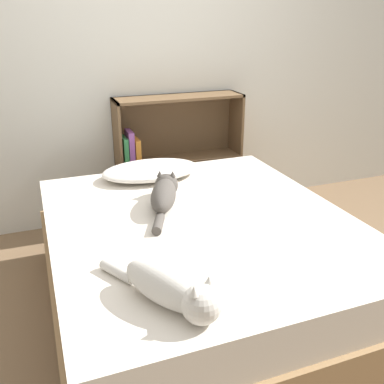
{
  "coord_description": "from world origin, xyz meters",
  "views": [
    {
      "loc": [
        -0.76,
        -1.88,
        1.54
      ],
      "look_at": [
        0.0,
        0.14,
        0.65
      ],
      "focal_mm": 40.0,
      "sensor_mm": 36.0,
      "label": 1
    }
  ],
  "objects_px": {
    "pillow": "(151,170)",
    "bookshelf": "(174,156)",
    "cat_dark": "(164,193)",
    "cat_light": "(173,289)",
    "bed": "(201,264)"
  },
  "relations": [
    {
      "from": "bed",
      "to": "bookshelf",
      "type": "distance_m",
      "value": 1.28
    },
    {
      "from": "bed",
      "to": "cat_dark",
      "type": "bearing_deg",
      "value": 117.87
    },
    {
      "from": "bookshelf",
      "to": "cat_light",
      "type": "bearing_deg",
      "value": -108.57
    },
    {
      "from": "cat_light",
      "to": "bookshelf",
      "type": "height_order",
      "value": "bookshelf"
    },
    {
      "from": "bed",
      "to": "cat_dark",
      "type": "height_order",
      "value": "cat_dark"
    },
    {
      "from": "cat_dark",
      "to": "bookshelf",
      "type": "bearing_deg",
      "value": 2.0
    },
    {
      "from": "cat_light",
      "to": "bed",
      "type": "bearing_deg",
      "value": 120.61
    },
    {
      "from": "pillow",
      "to": "bookshelf",
      "type": "bearing_deg",
      "value": 57.9
    },
    {
      "from": "bed",
      "to": "cat_light",
      "type": "height_order",
      "value": "cat_light"
    },
    {
      "from": "bed",
      "to": "bookshelf",
      "type": "xyz_separation_m",
      "value": [
        0.26,
        1.24,
        0.23
      ]
    },
    {
      "from": "pillow",
      "to": "bookshelf",
      "type": "relative_size",
      "value": 0.65
    },
    {
      "from": "pillow",
      "to": "cat_light",
      "type": "distance_m",
      "value": 1.37
    },
    {
      "from": "cat_dark",
      "to": "bookshelf",
      "type": "relative_size",
      "value": 0.54
    },
    {
      "from": "cat_dark",
      "to": "bookshelf",
      "type": "xyz_separation_m",
      "value": [
        0.39,
        0.99,
        -0.12
      ]
    },
    {
      "from": "cat_dark",
      "to": "cat_light",
      "type": "bearing_deg",
      "value": -172.04
    }
  ]
}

